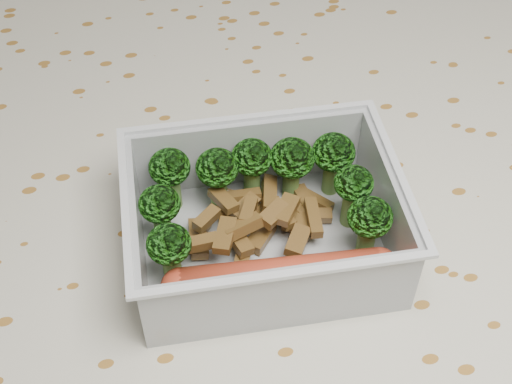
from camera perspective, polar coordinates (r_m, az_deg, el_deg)
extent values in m
cube|color=brown|center=(0.48, 0.23, -4.70)|extent=(1.40, 0.90, 0.04)
cube|color=beige|center=(0.46, 0.24, -2.96)|extent=(1.46, 0.96, 0.01)
cube|color=silver|center=(0.45, 0.64, -4.39)|extent=(0.16, 0.13, 0.00)
cube|color=silver|center=(0.47, -0.57, 3.17)|extent=(0.15, 0.02, 0.05)
cube|color=silver|center=(0.39, 2.15, -8.42)|extent=(0.15, 0.02, 0.05)
cube|color=silver|center=(0.44, 10.32, -0.85)|extent=(0.01, 0.11, 0.05)
cube|color=silver|center=(0.43, -9.41, -3.41)|extent=(0.01, 0.11, 0.05)
cube|color=silver|center=(0.45, -0.67, 5.96)|extent=(0.16, 0.02, 0.00)
cube|color=silver|center=(0.37, 2.38, -6.62)|extent=(0.16, 0.02, 0.00)
cube|color=silver|center=(0.43, 11.33, 1.61)|extent=(0.01, 0.12, 0.00)
cube|color=silver|center=(0.41, -10.44, -1.09)|extent=(0.01, 0.12, 0.00)
cylinder|color=#608C3F|center=(0.46, -6.69, 0.06)|extent=(0.01, 0.01, 0.03)
ellipsoid|color=#287C1F|center=(0.45, -6.94, 1.99)|extent=(0.03, 0.03, 0.02)
cylinder|color=#608C3F|center=(0.46, -3.01, 0.01)|extent=(0.01, 0.01, 0.03)
ellipsoid|color=#287C1F|center=(0.44, -3.12, 1.96)|extent=(0.03, 0.03, 0.02)
cylinder|color=#608C3F|center=(0.47, -0.32, 0.85)|extent=(0.01, 0.01, 0.03)
ellipsoid|color=#287C1F|center=(0.45, -0.33, 2.79)|extent=(0.03, 0.03, 0.02)
cylinder|color=#608C3F|center=(0.47, 2.80, 0.78)|extent=(0.01, 0.01, 0.02)
ellipsoid|color=#287C1F|center=(0.45, 2.91, 2.73)|extent=(0.03, 0.03, 0.02)
cylinder|color=#608C3F|center=(0.47, 6.02, 1.24)|extent=(0.01, 0.01, 0.03)
ellipsoid|color=#287C1F|center=(0.46, 6.23, 3.18)|extent=(0.03, 0.03, 0.02)
cylinder|color=#608C3F|center=(0.44, -7.44, -2.86)|extent=(0.01, 0.01, 0.03)
ellipsoid|color=#287C1F|center=(0.43, -7.73, -0.95)|extent=(0.03, 0.03, 0.02)
cylinder|color=#608C3F|center=(0.45, 7.54, -1.22)|extent=(0.01, 0.01, 0.03)
ellipsoid|color=#287C1F|center=(0.44, 7.83, 0.70)|extent=(0.02, 0.02, 0.02)
cylinder|color=#608C3F|center=(0.42, -6.71, -6.02)|extent=(0.01, 0.01, 0.03)
ellipsoid|color=#287C1F|center=(0.41, -6.99, -4.16)|extent=(0.03, 0.03, 0.02)
cylinder|color=#608C3F|center=(0.44, 8.78, -3.89)|extent=(0.01, 0.01, 0.03)
ellipsoid|color=#287C1F|center=(0.42, 9.12, -2.00)|extent=(0.03, 0.03, 0.02)
cube|color=brown|center=(0.44, -0.62, -1.60)|extent=(0.02, 0.02, 0.01)
cube|color=brown|center=(0.45, -0.13, -2.29)|extent=(0.02, 0.02, 0.01)
cube|color=brown|center=(0.46, 3.08, -2.04)|extent=(0.02, 0.02, 0.01)
cube|color=brown|center=(0.45, -4.73, -3.42)|extent=(0.02, 0.03, 0.01)
cube|color=brown|center=(0.46, 3.96, -0.75)|extent=(0.01, 0.03, 0.01)
cube|color=brown|center=(0.45, -1.50, -1.40)|extent=(0.03, 0.01, 0.01)
cube|color=brown|center=(0.45, -0.93, -1.22)|extent=(0.02, 0.02, 0.01)
cube|color=brown|center=(0.45, 4.63, -2.04)|extent=(0.01, 0.03, 0.01)
cube|color=brown|center=(0.42, -4.59, -4.11)|extent=(0.02, 0.01, 0.01)
cube|color=brown|center=(0.45, 0.38, -3.58)|extent=(0.02, 0.02, 0.01)
cube|color=brown|center=(0.46, 1.04, -0.22)|extent=(0.02, 0.03, 0.01)
cube|color=brown|center=(0.43, -1.08, -2.81)|extent=(0.03, 0.02, 0.01)
cube|color=brown|center=(0.44, 1.46, -1.75)|extent=(0.02, 0.02, 0.01)
cube|color=brown|center=(0.44, 2.09, -1.88)|extent=(0.01, 0.02, 0.01)
cube|color=brown|center=(0.43, 3.36, -3.95)|extent=(0.02, 0.02, 0.01)
cube|color=brown|center=(0.46, 0.55, -1.56)|extent=(0.03, 0.02, 0.01)
cube|color=brown|center=(0.47, 4.66, -0.64)|extent=(0.02, 0.03, 0.01)
cube|color=brown|center=(0.46, -0.58, -1.50)|extent=(0.02, 0.03, 0.01)
cube|color=brown|center=(0.42, -2.50, -3.49)|extent=(0.02, 0.03, 0.01)
cube|color=brown|center=(0.45, 3.59, -3.03)|extent=(0.02, 0.02, 0.01)
cube|color=brown|center=(0.46, -0.90, -0.34)|extent=(0.02, 0.01, 0.01)
cube|color=brown|center=(0.43, -1.33, -3.99)|extent=(0.02, 0.02, 0.01)
cube|color=brown|center=(0.44, -4.65, -3.74)|extent=(0.01, 0.03, 0.01)
cube|color=brown|center=(0.46, 3.92, -1.82)|extent=(0.02, 0.02, 0.01)
cube|color=brown|center=(0.44, -2.64, -0.61)|extent=(0.02, 0.02, 0.01)
cube|color=brown|center=(0.43, -3.98, -2.15)|extent=(0.02, 0.02, 0.01)
cube|color=brown|center=(0.46, 4.86, -1.89)|extent=(0.02, 0.01, 0.01)
cube|color=brown|center=(0.46, -1.46, -0.66)|extent=(0.02, 0.02, 0.01)
cube|color=brown|center=(0.44, -1.04, -5.11)|extent=(0.02, 0.02, 0.01)
cube|color=brown|center=(0.44, 2.42, -1.43)|extent=(0.02, 0.02, 0.01)
cylinder|color=#B23A22|center=(0.42, 2.00, -6.76)|extent=(0.12, 0.04, 0.02)
sphere|color=#B23A22|center=(0.43, 9.83, -5.86)|extent=(0.02, 0.02, 0.02)
sphere|color=#B23A22|center=(0.41, -6.09, -7.55)|extent=(0.02, 0.02, 0.02)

